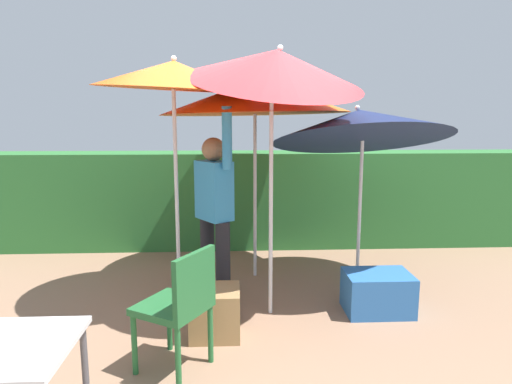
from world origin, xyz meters
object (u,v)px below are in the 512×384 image
umbrella_rainbow (255,97)px  umbrella_orange (360,125)px  person_vendor (214,207)px  cooler_box (377,293)px  crate_cardboard (215,312)px  umbrella_navy (276,66)px  chair_plastic (180,303)px  umbrella_yellow (174,76)px

umbrella_rainbow → umbrella_orange: size_ratio=1.07×
umbrella_rainbow → person_vendor: size_ratio=1.18×
cooler_box → crate_cardboard: 1.53m
umbrella_orange → umbrella_navy: umbrella_navy is taller
umbrella_orange → chair_plastic: size_ratio=2.33×
umbrella_yellow → person_vendor: (0.34, 0.05, -1.22)m
umbrella_rainbow → person_vendor: bearing=-122.0°
crate_cardboard → umbrella_navy: bearing=37.9°
umbrella_rainbow → umbrella_navy: 1.00m
umbrella_yellow → cooler_box: bearing=-8.9°
umbrella_rainbow → chair_plastic: (-0.61, -1.90, -1.49)m
cooler_box → umbrella_rainbow: bearing=137.1°
umbrella_rainbow → crate_cardboard: bearing=-105.8°
umbrella_navy → chair_plastic: bearing=-128.7°
umbrella_yellow → umbrella_navy: size_ratio=0.89×
umbrella_navy → person_vendor: 1.42m
crate_cardboard → umbrella_rainbow: bearing=74.2°
umbrella_yellow → umbrella_orange: bearing=11.8°
umbrella_orange → crate_cardboard: (-1.45, -1.04, -1.51)m
umbrella_rainbow → chair_plastic: umbrella_rainbow is taller
umbrella_orange → umbrella_yellow: (-1.81, -0.38, 0.45)m
chair_plastic → umbrella_orange: bearing=43.1°
umbrella_rainbow → umbrella_navy: size_ratio=0.85×
umbrella_orange → cooler_box: bearing=-87.0°
crate_cardboard → person_vendor: bearing=92.2°
umbrella_orange → umbrella_navy: (-0.92, -0.63, 0.50)m
umbrella_yellow → umbrella_navy: umbrella_navy is taller
umbrella_yellow → cooler_box: (1.85, -0.29, -1.97)m
cooler_box → person_vendor: bearing=167.2°
umbrella_orange → umbrella_rainbow: bearing=161.9°
umbrella_orange → person_vendor: 1.69m
umbrella_yellow → chair_plastic: 2.02m
umbrella_rainbow → umbrella_yellow: (-0.76, -0.72, 0.15)m
person_vendor → umbrella_orange: bearing=12.5°
umbrella_yellow → person_vendor: size_ratio=1.25×
chair_plastic → umbrella_rainbow: bearing=72.3°
umbrella_rainbow → cooler_box: (1.09, -1.01, -1.81)m
umbrella_rainbow → crate_cardboard: umbrella_rainbow is taller
umbrella_yellow → chair_plastic: umbrella_yellow is taller
umbrella_navy → cooler_box: umbrella_navy is taller
umbrella_orange → chair_plastic: (-1.66, -1.55, -1.20)m
umbrella_yellow → person_vendor: 1.27m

